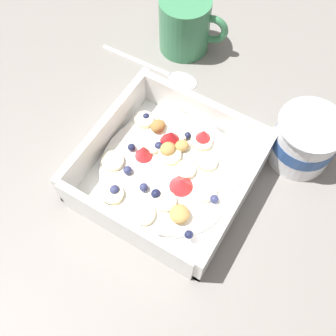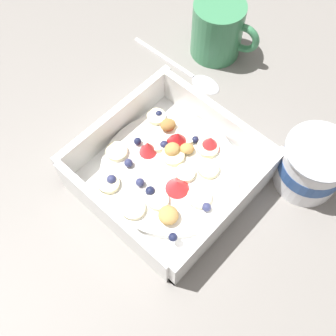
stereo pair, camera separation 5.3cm
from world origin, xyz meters
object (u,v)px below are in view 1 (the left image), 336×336
fruit_bowl (168,171)px  coffee_mug (186,25)px  yogurt_cup (305,141)px  spoon (168,72)px

fruit_bowl → coffee_mug: bearing=-155.5°
fruit_bowl → yogurt_cup: (-0.12, 0.14, 0.02)m
yogurt_cup → coffee_mug: size_ratio=0.81×
fruit_bowl → spoon: bearing=-149.1°
fruit_bowl → coffee_mug: size_ratio=1.92×
fruit_bowl → coffee_mug: (-0.23, -0.10, 0.03)m
coffee_mug → fruit_bowl: bearing=24.5°
fruit_bowl → yogurt_cup: bearing=131.8°
fruit_bowl → spoon: size_ratio=1.20×
spoon → yogurt_cup: size_ratio=1.98×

